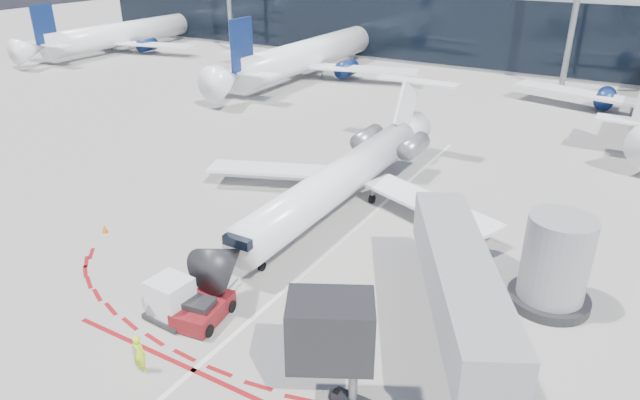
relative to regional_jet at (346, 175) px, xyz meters
The scene contains 12 objects.
ground 7.00m from the regional_jet, 71.04° to the right, with size 260.00×260.00×0.00m, color slate.
apron_centerline 5.28m from the regional_jet, 63.23° to the right, with size 0.25×40.00×0.01m, color silver.
apron_stop_bar 18.04m from the regional_jet, 83.09° to the right, with size 14.00×0.25×0.01m, color maroon.
terminal_building 59.08m from the regional_jet, 87.90° to the left, with size 150.00×24.15×24.00m.
jet_bridge 15.15m from the regional_jet, 37.85° to the right, with size 10.03×15.20×4.90m.
regional_jet is the anchor object (origin of this frame).
pushback_tug 14.89m from the regional_jet, 89.33° to the right, with size 2.41×4.89×1.25m.
ramp_worker 18.92m from the regional_jet, 89.25° to the right, with size 0.66×0.43×1.80m, color #C0EE19.
uld_container 15.53m from the regional_jet, 94.48° to the right, with size 2.36×2.04×2.12m.
safety_cone_left 15.78m from the regional_jet, 134.82° to the right, with size 0.38×0.38×0.53m, color #DF5704.
bg_airliner_0 67.36m from the regional_jet, 149.97° to the left, with size 32.06×33.95×10.37m, color white, non-canonical shape.
bg_airliner_1 40.68m from the regional_jet, 124.38° to the left, with size 34.37×36.39×11.12m, color white, non-canonical shape.
Camera 1 is at (14.23, -25.11, 16.77)m, focal length 32.00 mm.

